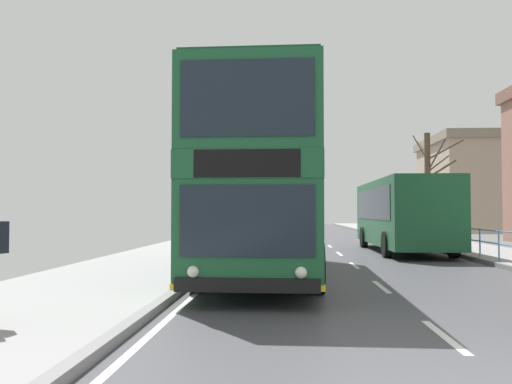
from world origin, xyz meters
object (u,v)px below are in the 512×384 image
Objects in this scene: background_bus_far_lane at (402,213)px; background_building_00 at (507,184)px; double_decker_bus_main at (266,185)px; bare_tree_far_00 at (429,182)px.

background_bus_far_lane is 27.77m from background_building_00.
double_decker_bus_main is 10.46m from background_bus_far_lane.
background_building_00 is at bearing 59.64° from double_decker_bus_main.
bare_tree_far_00 is (8.61, 16.97, 1.02)m from double_decker_bus_main.
double_decker_bus_main is 19.05m from bare_tree_far_00.
background_building_00 is at bearing 56.21° from bare_tree_far_00.
background_building_00 reaches higher than bare_tree_far_00.
background_bus_far_lane is at bearing -111.82° from bare_tree_far_00.
bare_tree_far_00 is at bearing -123.79° from background_building_00.
bare_tree_far_00 is (3.22, 8.03, 1.76)m from background_bus_far_lane.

